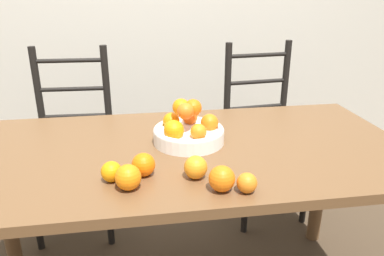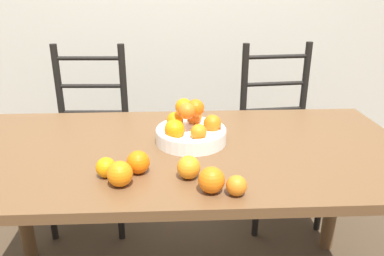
{
  "view_description": "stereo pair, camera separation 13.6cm",
  "coord_description": "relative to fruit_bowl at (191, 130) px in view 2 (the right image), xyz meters",
  "views": [
    {
      "loc": [
        -0.15,
        -1.29,
        1.36
      ],
      "look_at": [
        0.04,
        -0.04,
        0.86
      ],
      "focal_mm": 35.0,
      "sensor_mm": 36.0,
      "label": 1
    },
    {
      "loc": [
        -0.02,
        -1.31,
        1.36
      ],
      "look_at": [
        0.04,
        -0.04,
        0.86
      ],
      "focal_mm": 35.0,
      "sensor_mm": 36.0,
      "label": 2
    }
  ],
  "objects": [
    {
      "name": "orange_loose_4",
      "position": [
        -0.18,
        -0.25,
        -0.01
      ],
      "size": [
        0.08,
        0.08,
        0.08
      ],
      "color": "orange",
      "rests_on": "dining_table"
    },
    {
      "name": "chair_right",
      "position": [
        0.55,
        0.66,
        -0.34
      ],
      "size": [
        0.46,
        0.44,
        1.04
      ],
      "rotation": [
        0.0,
        0.0,
        0.1
      ],
      "color": "black",
      "rests_on": "ground_plane"
    },
    {
      "name": "orange_loose_3",
      "position": [
        -0.02,
        -0.29,
        -0.01
      ],
      "size": [
        0.08,
        0.08,
        0.08
      ],
      "color": "orange",
      "rests_on": "dining_table"
    },
    {
      "name": "orange_loose_1",
      "position": [
        -0.28,
        -0.27,
        -0.02
      ],
      "size": [
        0.07,
        0.07,
        0.07
      ],
      "color": "orange",
      "rests_on": "dining_table"
    },
    {
      "name": "orange_loose_5",
      "position": [
        0.12,
        -0.4,
        -0.02
      ],
      "size": [
        0.06,
        0.06,
        0.06
      ],
      "color": "orange",
      "rests_on": "dining_table"
    },
    {
      "name": "orange_loose_0",
      "position": [
        0.05,
        -0.38,
        -0.01
      ],
      "size": [
        0.08,
        0.08,
        0.08
      ],
      "color": "orange",
      "rests_on": "dining_table"
    },
    {
      "name": "chair_left",
      "position": [
        -0.55,
        0.66,
        -0.34
      ],
      "size": [
        0.44,
        0.42,
        1.04
      ],
      "rotation": [
        0.0,
        0.0,
        -0.04
      ],
      "color": "black",
      "rests_on": "ground_plane"
    },
    {
      "name": "fruit_bowl",
      "position": [
        0.0,
        0.0,
        0.0
      ],
      "size": [
        0.28,
        0.28,
        0.17
      ],
      "color": "white",
      "rests_on": "dining_table"
    },
    {
      "name": "dining_table",
      "position": [
        -0.04,
        -0.05,
        -0.15
      ],
      "size": [
        1.76,
        0.86,
        0.77
      ],
      "color": "brown",
      "rests_on": "ground_plane"
    },
    {
      "name": "orange_loose_2",
      "position": [
        -0.23,
        -0.33,
        -0.01
      ],
      "size": [
        0.08,
        0.08,
        0.08
      ],
      "color": "orange",
      "rests_on": "dining_table"
    }
  ]
}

